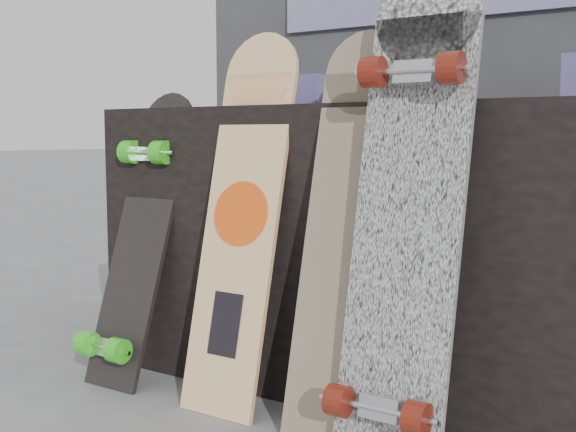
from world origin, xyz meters
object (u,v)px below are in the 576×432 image
Objects in this scene: longboard_celtic at (347,219)px; skateboard_dark at (139,232)px; vendor_table at (380,247)px; longboard_geisha at (243,209)px; longboard_cascadia at (408,202)px.

longboard_celtic is 1.15× the size of skateboard_dark.
vendor_table is 1.60× the size of longboard_geisha.
vendor_table is 0.44m from longboard_geisha.
longboard_celtic is (0.32, -0.01, -0.01)m from longboard_geisha.
longboard_geisha reaches higher than vendor_table.
longboard_celtic is (0.09, -0.36, 0.12)m from vendor_table.
vendor_table is at bearing 103.74° from longboard_celtic.
longboard_geisha is (-0.23, -0.35, 0.13)m from vendor_table.
longboard_cascadia is at bearing -16.63° from longboard_celtic.
longboard_celtic is 0.88× the size of longboard_cascadia.
longboard_geisha is at bearing 178.12° from longboard_celtic.
skateboard_dark is (-0.62, -0.34, 0.04)m from vendor_table.
longboard_cascadia is at bearing -7.30° from longboard_geisha.
skateboard_dark is at bearing 178.89° from longboard_celtic.
longboard_celtic is at bearing -76.26° from vendor_table.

